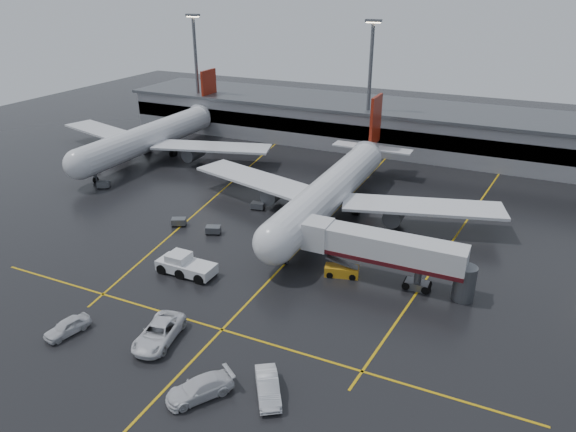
% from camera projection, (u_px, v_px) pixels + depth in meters
% --- Properties ---
extents(ground, '(220.00, 220.00, 0.00)m').
position_uv_depth(ground, '(308.00, 240.00, 70.98)').
color(ground, black).
rests_on(ground, ground).
extents(apron_line_centre, '(0.25, 90.00, 0.02)m').
position_uv_depth(apron_line_centre, '(308.00, 240.00, 70.98)').
color(apron_line_centre, gold).
rests_on(apron_line_centre, ground).
extents(apron_line_stop, '(60.00, 0.25, 0.02)m').
position_uv_depth(apron_line_stop, '(222.00, 330.00, 52.78)').
color(apron_line_stop, gold).
rests_on(apron_line_stop, ground).
extents(apron_line_left, '(9.99, 69.35, 0.02)m').
position_uv_depth(apron_line_left, '(220.00, 192.00, 86.95)').
color(apron_line_left, gold).
rests_on(apron_line_left, ground).
extents(apron_line_right, '(7.57, 69.64, 0.02)m').
position_uv_depth(apron_line_right, '(457.00, 235.00, 72.33)').
color(apron_line_right, gold).
rests_on(apron_line_right, ground).
extents(terminal, '(122.00, 19.00, 8.60)m').
position_uv_depth(terminal, '(398.00, 127.00, 108.87)').
color(terminal, gray).
rests_on(terminal, ground).
extents(light_mast_left, '(3.00, 1.20, 25.45)m').
position_uv_depth(light_mast_left, '(196.00, 66.00, 117.12)').
color(light_mast_left, '#595B60').
rests_on(light_mast_left, ground).
extents(light_mast_mid, '(3.00, 1.20, 25.45)m').
position_uv_depth(light_mast_mid, '(370.00, 80.00, 101.73)').
color(light_mast_mid, '#595B60').
rests_on(light_mast_mid, ground).
extents(main_airliner, '(48.80, 45.60, 14.10)m').
position_uv_depth(main_airliner, '(334.00, 188.00, 77.29)').
color(main_airliner, silver).
rests_on(main_airliner, ground).
extents(second_airliner, '(48.80, 45.60, 14.10)m').
position_uv_depth(second_airliner, '(154.00, 135.00, 103.37)').
color(second_airliner, silver).
rests_on(second_airliner, ground).
extents(jet_bridge, '(19.90, 3.40, 6.05)m').
position_uv_depth(jet_bridge, '(384.00, 251.00, 59.84)').
color(jet_bridge, silver).
rests_on(jet_bridge, ground).
extents(pushback_tractor, '(7.17, 3.13, 2.55)m').
position_uv_depth(pushback_tractor, '(185.00, 266.00, 62.58)').
color(pushback_tractor, silver).
rests_on(pushback_tractor, ground).
extents(belt_loader, '(4.26, 2.67, 2.51)m').
position_uv_depth(belt_loader, '(342.00, 271.00, 62.24)').
color(belt_loader, orange).
rests_on(belt_loader, ground).
extents(service_van_a, '(4.30, 7.21, 1.88)m').
position_uv_depth(service_van_a, '(159.00, 333.00, 50.78)').
color(service_van_a, white).
rests_on(service_van_a, ground).
extents(service_van_b, '(5.25, 6.10, 1.68)m').
position_uv_depth(service_van_b, '(200.00, 388.00, 44.04)').
color(service_van_b, silver).
rests_on(service_van_b, ground).
extents(service_van_c, '(4.33, 5.31, 1.70)m').
position_uv_depth(service_van_c, '(268.00, 387.00, 44.17)').
color(service_van_c, silver).
rests_on(service_van_c, ground).
extents(service_van_d, '(2.80, 4.87, 1.56)m').
position_uv_depth(service_van_d, '(67.00, 327.00, 51.96)').
color(service_van_d, silver).
rests_on(service_van_d, ground).
extents(baggage_cart_a, '(2.34, 1.96, 1.12)m').
position_uv_depth(baggage_cart_a, '(213.00, 230.00, 72.54)').
color(baggage_cart_a, '#595B60').
rests_on(baggage_cart_a, ground).
extents(baggage_cart_b, '(2.37, 2.06, 1.12)m').
position_uv_depth(baggage_cart_b, '(179.00, 222.00, 74.95)').
color(baggage_cart_b, '#595B60').
rests_on(baggage_cart_b, ground).
extents(baggage_cart_c, '(2.20, 1.63, 1.12)m').
position_uv_depth(baggage_cart_c, '(258.00, 205.00, 80.30)').
color(baggage_cart_c, '#595B60').
rests_on(baggage_cart_c, ground).
extents(baggage_cart_d, '(2.20, 1.64, 1.12)m').
position_uv_depth(baggage_cart_d, '(94.00, 166.00, 97.29)').
color(baggage_cart_d, '#595B60').
rests_on(baggage_cart_d, ground).
extents(baggage_cart_e, '(2.38, 2.12, 1.12)m').
position_uv_depth(baggage_cart_e, '(103.00, 184.00, 88.53)').
color(baggage_cart_e, '#595B60').
rests_on(baggage_cart_e, ground).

